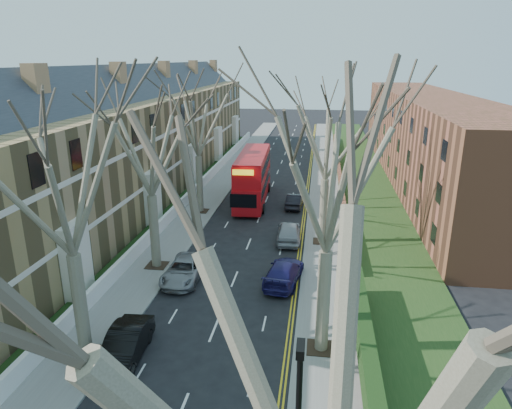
% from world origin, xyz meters
% --- Properties ---
extents(pavement_left, '(3.00, 102.00, 0.12)m').
position_xyz_m(pavement_left, '(-6.00, 39.00, 0.06)').
color(pavement_left, slate).
rests_on(pavement_left, ground).
extents(pavement_right, '(3.00, 102.00, 0.12)m').
position_xyz_m(pavement_right, '(6.00, 39.00, 0.06)').
color(pavement_right, slate).
rests_on(pavement_right, ground).
extents(terrace_left, '(9.70, 78.00, 13.60)m').
position_xyz_m(terrace_left, '(-13.65, 31.00, 5.53)').
color(terrace_left, olive).
rests_on(terrace_left, ground).
extents(flats_right, '(13.97, 54.00, 10.00)m').
position_xyz_m(flats_right, '(17.46, 43.00, 4.98)').
color(flats_right, brown).
rests_on(flats_right, ground).
extents(front_wall_left, '(0.30, 78.00, 1.00)m').
position_xyz_m(front_wall_left, '(-7.65, 31.00, 0.62)').
color(front_wall_left, white).
rests_on(front_wall_left, ground).
extents(grass_verge_right, '(6.00, 102.00, 0.06)m').
position_xyz_m(grass_verge_right, '(10.50, 39.00, 0.15)').
color(grass_verge_right, '#1D3A15').
rests_on(grass_verge_right, ground).
extents(tree_left_mid, '(10.50, 10.50, 14.71)m').
position_xyz_m(tree_left_mid, '(-5.70, 6.00, 9.56)').
color(tree_left_mid, '#665F49').
rests_on(tree_left_mid, ground).
extents(tree_left_far, '(10.15, 10.15, 14.22)m').
position_xyz_m(tree_left_far, '(-5.70, 16.00, 9.24)').
color(tree_left_far, '#665F49').
rests_on(tree_left_far, ground).
extents(tree_left_dist, '(10.50, 10.50, 14.71)m').
position_xyz_m(tree_left_dist, '(-5.70, 28.00, 9.56)').
color(tree_left_dist, '#665F49').
rests_on(tree_left_dist, ground).
extents(tree_right_near, '(10.85, 10.85, 15.20)m').
position_xyz_m(tree_right_near, '(5.70, -6.00, 9.86)').
color(tree_right_near, '#665F49').
rests_on(tree_right_near, ground).
extents(tree_right_mid, '(10.50, 10.50, 14.71)m').
position_xyz_m(tree_right_mid, '(5.70, 8.00, 9.56)').
color(tree_right_mid, '#665F49').
rests_on(tree_right_mid, ground).
extents(tree_right_far, '(10.15, 10.15, 14.22)m').
position_xyz_m(tree_right_far, '(5.70, 22.00, 9.24)').
color(tree_right_far, '#665F49').
rests_on(tree_right_far, ground).
extents(double_decker_bus, '(3.30, 11.76, 4.85)m').
position_xyz_m(double_decker_bus, '(-1.31, 32.12, 2.39)').
color(double_decker_bus, '#AA0C11').
rests_on(double_decker_bus, ground).
extents(car_left_mid, '(1.94, 4.75, 1.53)m').
position_xyz_m(car_left_mid, '(-3.65, 5.98, 0.77)').
color(car_left_mid, black).
rests_on(car_left_mid, ground).
extents(car_left_far, '(2.30, 4.92, 1.36)m').
position_xyz_m(car_left_far, '(-3.24, 14.50, 0.68)').
color(car_left_far, gray).
rests_on(car_left_far, ground).
extents(car_right_near, '(2.64, 5.17, 1.44)m').
position_xyz_m(car_right_near, '(3.25, 15.00, 0.72)').
color(car_right_near, '#1D1753').
rests_on(car_right_near, ground).
extents(car_right_mid, '(2.05, 4.71, 1.58)m').
position_xyz_m(car_right_mid, '(3.08, 22.08, 0.79)').
color(car_right_mid, gray).
rests_on(car_right_mid, ground).
extents(car_right_far, '(1.66, 4.19, 1.36)m').
position_xyz_m(car_right_far, '(3.01, 30.78, 0.68)').
color(car_right_far, black).
rests_on(car_right_far, ground).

